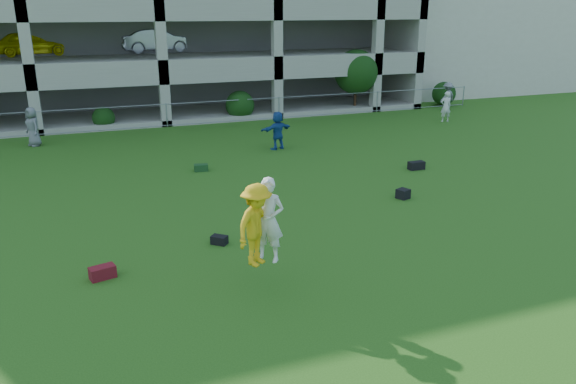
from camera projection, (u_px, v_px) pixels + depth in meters
name	position (u px, v px, depth m)	size (l,w,h in m)	color
ground	(322.00, 302.00, 11.46)	(100.00, 100.00, 0.00)	#235114
stucco_building	(448.00, 18.00, 42.54)	(16.00, 14.00, 10.00)	beige
bystander_c	(33.00, 127.00, 24.17)	(0.82, 0.54, 1.68)	slate
bystander_d	(278.00, 130.00, 23.63)	(1.49, 0.47, 1.61)	#204B97
bystander_e	(446.00, 107.00, 29.36)	(0.58, 0.38, 1.59)	silver
bystander_f	(447.00, 97.00, 32.53)	(1.06, 0.61, 1.64)	gray
bag_red_a	(103.00, 272.00, 12.43)	(0.55, 0.30, 0.28)	#5B0F14
bag_black_b	(219.00, 240.00, 14.25)	(0.40, 0.25, 0.22)	black
crate_d	(403.00, 194.00, 17.66)	(0.35, 0.35, 0.30)	black
bag_black_e	(416.00, 165.00, 20.82)	(0.60, 0.30, 0.30)	black
bag_green_g	(201.00, 168.00, 20.63)	(0.50, 0.30, 0.25)	#14371B
frisbee_contest	(260.00, 223.00, 11.61)	(1.39, 1.20, 1.85)	yellow
parking_garage	(137.00, 3.00, 34.16)	(30.00, 14.00, 12.00)	#9E998C
fence	(167.00, 115.00, 28.13)	(36.06, 0.06, 1.20)	gray
shrub_row	(250.00, 90.00, 30.03)	(34.38, 2.52, 3.50)	#163D11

